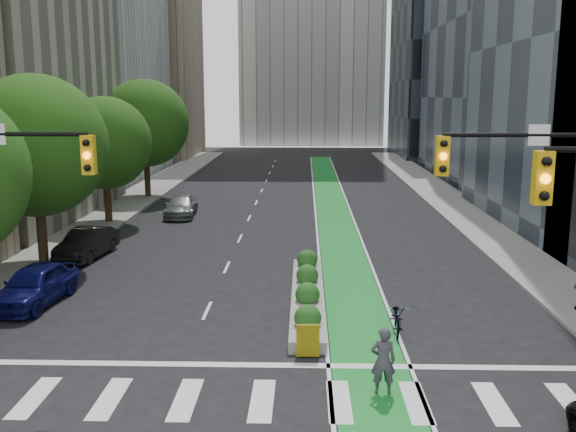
# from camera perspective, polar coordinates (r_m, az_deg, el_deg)

# --- Properties ---
(ground) EXTENTS (160.00, 160.00, 0.00)m
(ground) POSITION_cam_1_polar(r_m,az_deg,el_deg) (18.28, -2.10, -14.65)
(ground) COLOR black
(ground) RESTS_ON ground
(sidewalk_left) EXTENTS (3.60, 90.00, 0.15)m
(sidewalk_left) POSITION_cam_1_polar(r_m,az_deg,el_deg) (44.12, -15.48, 0.23)
(sidewalk_left) COLOR gray
(sidewalk_left) RESTS_ON ground
(sidewalk_right) EXTENTS (3.60, 90.00, 0.15)m
(sidewalk_right) POSITION_cam_1_polar(r_m,az_deg,el_deg) (43.53, 15.75, 0.08)
(sidewalk_right) COLOR gray
(sidewalk_right) RESTS_ON ground
(bike_lane_paint) EXTENTS (2.20, 70.00, 0.01)m
(bike_lane_paint) POSITION_cam_1_polar(r_m,az_deg,el_deg) (47.17, 3.84, 1.18)
(bike_lane_paint) COLOR #18852B
(bike_lane_paint) RESTS_ON ground
(building_tan_far) EXTENTS (14.00, 16.00, 26.00)m
(building_tan_far) POSITION_cam_1_polar(r_m,az_deg,el_deg) (85.28, -13.18, 13.96)
(building_tan_far) COLOR tan
(building_tan_far) RESTS_ON ground
(building_dark_end) EXTENTS (14.00, 18.00, 28.00)m
(building_dark_end) POSITION_cam_1_polar(r_m,az_deg,el_deg) (86.78, 14.59, 14.50)
(building_dark_end) COLOR black
(building_dark_end) RESTS_ON ground
(tree_mid) EXTENTS (6.40, 6.40, 8.78)m
(tree_mid) POSITION_cam_1_polar(r_m,az_deg,el_deg) (31.02, -21.52, 5.82)
(tree_mid) COLOR black
(tree_mid) RESTS_ON ground
(tree_midfar) EXTENTS (5.60, 5.60, 7.76)m
(tree_midfar) POSITION_cam_1_polar(r_m,az_deg,el_deg) (40.43, -15.96, 6.25)
(tree_midfar) COLOR black
(tree_midfar) RESTS_ON ground
(tree_far) EXTENTS (6.60, 6.60, 9.00)m
(tree_far) POSITION_cam_1_polar(r_m,az_deg,el_deg) (50.01, -12.58, 8.05)
(tree_far) COLOR black
(tree_far) RESTS_ON ground
(median_planter) EXTENTS (1.20, 10.26, 1.10)m
(median_planter) POSITION_cam_1_polar(r_m,az_deg,el_deg) (24.67, 1.73, -6.87)
(median_planter) COLOR gray
(median_planter) RESTS_ON ground
(bicycle) EXTENTS (0.83, 1.98, 1.01)m
(bicycle) POSITION_cam_1_polar(r_m,az_deg,el_deg) (22.02, 9.68, -8.86)
(bicycle) COLOR gray
(bicycle) RESTS_ON ground
(cyclist) EXTENTS (0.68, 0.45, 1.85)m
(cyclist) POSITION_cam_1_polar(r_m,az_deg,el_deg) (17.53, 8.45, -12.60)
(cyclist) COLOR #3D3843
(cyclist) RESTS_ON ground
(parked_car_left_near) EXTENTS (2.24, 4.66, 1.53)m
(parked_car_left_near) POSITION_cam_1_polar(r_m,az_deg,el_deg) (26.14, -21.60, -5.72)
(parked_car_left_near) COLOR #0D0E50
(parked_car_left_near) RESTS_ON ground
(parked_car_left_mid) EXTENTS (2.04, 4.55, 1.45)m
(parked_car_left_mid) POSITION_cam_1_polar(r_m,az_deg,el_deg) (32.65, -17.45, -2.33)
(parked_car_left_mid) COLOR black
(parked_car_left_mid) RESTS_ON ground
(parked_car_left_far) EXTENTS (2.18, 4.73, 1.34)m
(parked_car_left_far) POSITION_cam_1_polar(r_m,az_deg,el_deg) (42.39, -9.49, 0.87)
(parked_car_left_far) COLOR slate
(parked_car_left_far) RESTS_ON ground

